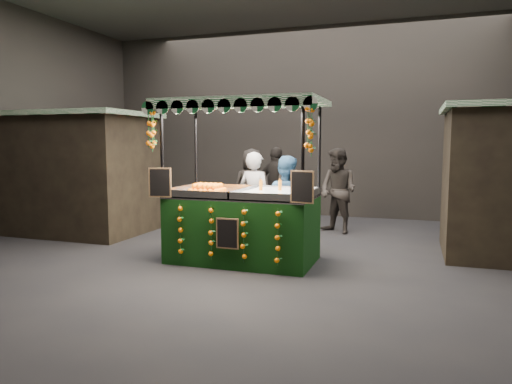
% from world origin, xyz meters
% --- Properties ---
extents(ground, '(12.00, 12.00, 0.00)m').
position_xyz_m(ground, '(0.00, 0.00, 0.00)').
color(ground, black).
rests_on(ground, ground).
extents(market_hall, '(12.10, 10.10, 5.05)m').
position_xyz_m(market_hall, '(0.00, 0.00, 3.38)').
color(market_hall, black).
rests_on(market_hall, ground).
extents(neighbour_stall_left, '(3.00, 2.20, 2.60)m').
position_xyz_m(neighbour_stall_left, '(-4.40, 1.00, 1.31)').
color(neighbour_stall_left, black).
rests_on(neighbour_stall_left, ground).
extents(juice_stall, '(2.72, 1.60, 2.64)m').
position_xyz_m(juice_stall, '(-0.16, -0.29, 0.82)').
color(juice_stall, black).
rests_on(juice_stall, ground).
extents(vendor_grey, '(0.73, 0.57, 1.79)m').
position_xyz_m(vendor_grey, '(-0.33, 0.79, 0.89)').
color(vendor_grey, slate).
rests_on(vendor_grey, ground).
extents(vendor_blue, '(0.85, 0.67, 1.72)m').
position_xyz_m(vendor_blue, '(0.27, 0.76, 0.86)').
color(vendor_blue, navy).
rests_on(vendor_blue, ground).
extents(shopper_0, '(0.64, 0.45, 1.67)m').
position_xyz_m(shopper_0, '(-0.34, 3.24, 0.83)').
color(shopper_0, '#282421').
rests_on(shopper_0, ground).
extents(shopper_1, '(1.13, 1.06, 1.84)m').
position_xyz_m(shopper_1, '(0.93, 2.67, 0.92)').
color(shopper_1, black).
rests_on(shopper_1, ground).
extents(shopper_2, '(1.17, 0.78, 1.85)m').
position_xyz_m(shopper_2, '(-0.72, 3.57, 0.93)').
color(shopper_2, black).
rests_on(shopper_2, ground).
extents(shopper_3, '(1.33, 1.29, 1.83)m').
position_xyz_m(shopper_3, '(3.48, 2.93, 0.91)').
color(shopper_3, black).
rests_on(shopper_3, ground).
extents(shopper_4, '(0.98, 0.73, 1.82)m').
position_xyz_m(shopper_4, '(-1.07, 2.75, 0.91)').
color(shopper_4, black).
rests_on(shopper_4, ground).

